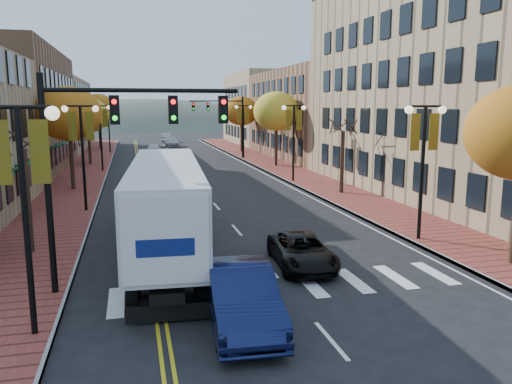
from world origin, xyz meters
TOP-DOWN VIEW (x-y plane):
  - ground at (0.00, 0.00)m, footprint 200.00×200.00m
  - sidewalk_left at (-9.00, 32.50)m, footprint 4.00×85.00m
  - sidewalk_right at (9.00, 32.50)m, footprint 4.00×85.00m
  - building_left_far at (-17.00, 61.00)m, footprint 12.00×26.00m
  - building_right_near at (18.50, 16.00)m, footprint 15.00×28.00m
  - building_right_mid at (18.50, 42.00)m, footprint 15.00×24.00m
  - building_right_far at (18.50, 64.00)m, footprint 15.00×20.00m
  - tree_left_a at (-9.00, 8.00)m, footprint 0.28×0.28m
  - tree_left_b at (-9.00, 24.00)m, footprint 4.48×4.48m
  - tree_left_c at (-9.00, 40.00)m, footprint 4.16×4.16m
  - tree_left_d at (-9.00, 58.00)m, footprint 4.61×4.61m
  - tree_right_b at (9.00, 18.00)m, footprint 0.28×0.28m
  - tree_right_c at (9.00, 34.00)m, footprint 4.48×4.48m
  - tree_right_d at (9.00, 50.00)m, footprint 4.35×4.35m
  - lamp_left_a at (-7.50, 0.00)m, footprint 1.96×0.36m
  - lamp_left_b at (-7.50, 16.00)m, footprint 1.96×0.36m
  - lamp_left_c at (-7.50, 34.00)m, footprint 1.96×0.36m
  - lamp_left_d at (-7.50, 52.00)m, footprint 1.96×0.36m
  - lamp_right_a at (7.50, 6.00)m, footprint 1.96×0.36m
  - lamp_right_b at (7.50, 24.00)m, footprint 1.96×0.36m
  - lamp_right_c at (7.50, 42.00)m, footprint 1.96×0.36m
  - traffic_mast_near at (-5.48, 3.00)m, footprint 6.10×0.35m
  - traffic_mast_far at (5.48, 42.00)m, footprint 6.10×0.34m
  - semi_truck at (-3.55, 7.24)m, footprint 3.53×15.58m
  - navy_sedan at (-2.05, -0.45)m, footprint 2.10×5.18m
  - black_suv at (1.26, 3.96)m, footprint 2.34×4.49m
  - car_far_white at (-2.27, 48.75)m, footprint 1.80×4.33m
  - car_far_silver at (0.96, 61.60)m, footprint 2.08×4.58m
  - car_far_oncoming at (0.84, 71.20)m, footprint 1.94×4.43m

SIDE VIEW (x-z plane):
  - ground at x=0.00m, z-range 0.00..0.00m
  - sidewalk_left at x=-9.00m, z-range 0.00..0.15m
  - sidewalk_right at x=9.00m, z-range 0.00..0.15m
  - black_suv at x=1.26m, z-range 0.00..1.21m
  - car_far_silver at x=0.96m, z-range 0.00..1.30m
  - car_far_oncoming at x=0.84m, z-range 0.00..1.42m
  - car_far_white at x=-2.27m, z-range 0.00..1.47m
  - navy_sedan at x=-2.05m, z-range 0.00..1.67m
  - tree_left_a at x=-9.00m, z-range 0.15..4.35m
  - tree_right_b at x=9.00m, z-range 0.15..4.35m
  - semi_truck at x=-3.55m, z-range 0.33..4.19m
  - lamp_left_a at x=-7.50m, z-range 1.27..7.32m
  - lamp_left_b at x=-7.50m, z-range 1.27..7.32m
  - lamp_left_c at x=-7.50m, z-range 1.27..7.32m
  - lamp_left_d at x=-7.50m, z-range 1.27..7.32m
  - lamp_right_a at x=7.50m, z-range 1.27..7.32m
  - lamp_right_b at x=7.50m, z-range 1.27..7.32m
  - lamp_right_c at x=7.50m, z-range 1.27..7.32m
  - building_left_far at x=-17.00m, z-range 0.00..9.50m
  - traffic_mast_near at x=-5.48m, z-range 1.42..8.42m
  - traffic_mast_far at x=5.48m, z-range 1.42..8.42m
  - building_right_mid at x=18.50m, z-range 0.00..10.00m
  - tree_left_c at x=-9.00m, z-range 1.71..8.40m
  - tree_right_d at x=9.00m, z-range 1.79..8.79m
  - tree_left_b at x=-9.00m, z-range 1.84..9.05m
  - tree_right_c at x=9.00m, z-range 1.84..9.05m
  - building_right_far at x=18.50m, z-range 0.00..11.00m
  - tree_left_d at x=-9.00m, z-range 1.89..9.31m
  - building_right_near at x=18.50m, z-range 0.00..15.00m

